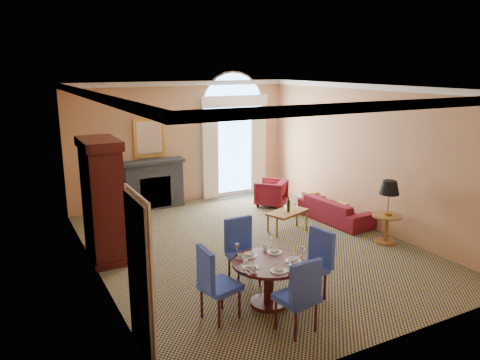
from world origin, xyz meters
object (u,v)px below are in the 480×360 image
coffee_table (288,213)px  sofa (335,210)px  armoire (103,202)px  dining_table (269,272)px  armchair (271,193)px  side_table (388,204)px

coffee_table → sofa: bearing=-17.3°
armoire → dining_table: (1.81, -2.99, -0.57)m
dining_table → sofa: 4.37m
dining_table → sofa: (3.46, 2.66, -0.27)m
armoire → coffee_table: 3.97m
armchair → coffee_table: 1.99m
sofa → armchair: armchair is taller
coffee_table → armoire: bearing=154.9°
armchair → coffee_table: coffee_table is taller
armoire → armchair: (4.60, 1.46, -0.77)m
armoire → armchair: bearing=17.6°
coffee_table → side_table: bearing=-66.3°
armoire → sofa: 5.35m
armoire → sofa: bearing=-3.6°
sofa → coffee_table: coffee_table is taller
side_table → armchair: bearing=102.0°
sofa → side_table: size_ratio=1.46×
dining_table → side_table: bearing=17.1°
side_table → armoire: bearing=160.2°
sofa → side_table: (0.05, -1.58, 0.57)m
dining_table → armchair: dining_table is taller
side_table → dining_table: bearing=-162.9°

